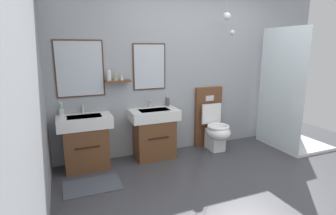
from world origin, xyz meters
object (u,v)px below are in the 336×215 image
object	(u,v)px
vanity_sink_right	(154,132)
shower_tray	(289,122)
toilet	(213,126)
toothbrush_cup	(61,111)
soap_dispenser	(168,102)
vanity_sink_left	(86,140)

from	to	relation	value
vanity_sink_right	shower_tray	distance (m)	2.28
toilet	toothbrush_cup	size ratio (longest dim) A/B	5.19
toilet	soap_dispenser	world-z (taller)	toilet
soap_dispenser	toilet	bearing A→B (deg)	-13.09
vanity_sink_right	toothbrush_cup	bearing A→B (deg)	173.74
toilet	vanity_sink_left	bearing A→B (deg)	179.37
toilet	soap_dispenser	xyz separation A→B (m)	(-0.74, 0.17, 0.44)
toothbrush_cup	soap_dispenser	size ratio (longest dim) A/B	1.16
vanity_sink_right	soap_dispenser	distance (m)	0.53
toilet	soap_dispenser	distance (m)	0.87
toothbrush_cup	soap_dispenser	distance (m)	1.55
vanity_sink_right	soap_dispenser	size ratio (longest dim) A/B	4.48
soap_dispenser	shower_tray	size ratio (longest dim) A/B	0.09
vanity_sink_left	shower_tray	size ratio (longest dim) A/B	0.38
toothbrush_cup	vanity_sink_left	bearing A→B (deg)	-26.62
vanity_sink_left	soap_dispenser	bearing A→B (deg)	6.65
vanity_sink_right	soap_dispenser	bearing A→B (deg)	27.41
toilet	shower_tray	distance (m)	1.28
vanity_sink_left	toothbrush_cup	xyz separation A→B (m)	(-0.28, 0.14, 0.40)
vanity_sink_right	toilet	xyz separation A→B (m)	(1.02, -0.02, -0.02)
vanity_sink_right	toilet	size ratio (longest dim) A/B	0.74
vanity_sink_right	vanity_sink_left	bearing A→B (deg)	180.00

